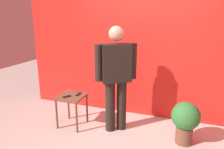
{
  "coord_description": "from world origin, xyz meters",
  "views": [
    {
      "loc": [
        0.7,
        -2.6,
        1.94
      ],
      "look_at": [
        -0.41,
        0.55,
        1.02
      ],
      "focal_mm": 33.59,
      "sensor_mm": 36.0,
      "label": 1
    }
  ],
  "objects_px": {
    "tv_remote": "(78,94)",
    "potted_plant": "(185,119)",
    "standing_person": "(116,74)",
    "cell_phone": "(67,96)",
    "side_table": "(72,101)"
  },
  "relations": [
    {
      "from": "side_table",
      "to": "potted_plant",
      "type": "relative_size",
      "value": 0.85
    },
    {
      "from": "potted_plant",
      "to": "side_table",
      "type": "bearing_deg",
      "value": -177.45
    },
    {
      "from": "tv_remote",
      "to": "potted_plant",
      "type": "bearing_deg",
      "value": -4.6
    },
    {
      "from": "cell_phone",
      "to": "potted_plant",
      "type": "relative_size",
      "value": 0.21
    },
    {
      "from": "standing_person",
      "to": "potted_plant",
      "type": "relative_size",
      "value": 2.64
    },
    {
      "from": "side_table",
      "to": "standing_person",
      "type": "bearing_deg",
      "value": 9.72
    },
    {
      "from": "standing_person",
      "to": "cell_phone",
      "type": "height_order",
      "value": "standing_person"
    },
    {
      "from": "cell_phone",
      "to": "potted_plant",
      "type": "height_order",
      "value": "potted_plant"
    },
    {
      "from": "standing_person",
      "to": "potted_plant",
      "type": "xyz_separation_m",
      "value": [
        1.16,
        -0.05,
        -0.61
      ]
    },
    {
      "from": "side_table",
      "to": "potted_plant",
      "type": "xyz_separation_m",
      "value": [
        1.95,
        0.09,
        -0.07
      ]
    },
    {
      "from": "tv_remote",
      "to": "potted_plant",
      "type": "height_order",
      "value": "potted_plant"
    },
    {
      "from": "side_table",
      "to": "tv_remote",
      "type": "relative_size",
      "value": 3.44
    },
    {
      "from": "side_table",
      "to": "potted_plant",
      "type": "bearing_deg",
      "value": 2.55
    },
    {
      "from": "standing_person",
      "to": "tv_remote",
      "type": "xyz_separation_m",
      "value": [
        -0.71,
        -0.05,
        -0.42
      ]
    },
    {
      "from": "side_table",
      "to": "cell_phone",
      "type": "distance_m",
      "value": 0.14
    }
  ]
}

